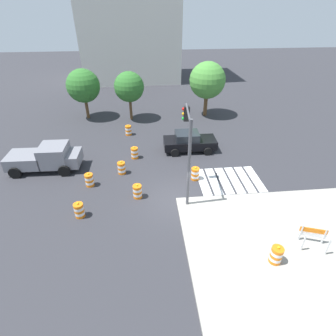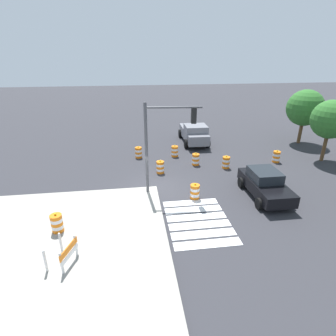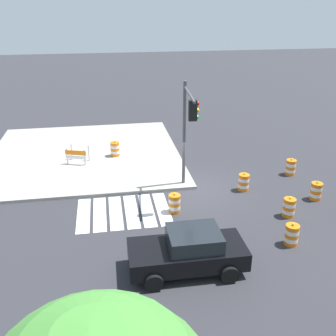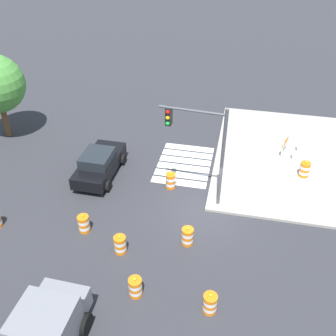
{
  "view_description": "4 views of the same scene",
  "coord_description": "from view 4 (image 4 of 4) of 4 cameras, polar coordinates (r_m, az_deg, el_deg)",
  "views": [
    {
      "loc": [
        -1.79,
        -12.96,
        10.7
      ],
      "look_at": [
        -0.26,
        2.55,
        0.8
      ],
      "focal_mm": 28.31,
      "sensor_mm": 36.0,
      "label": 1
    },
    {
      "loc": [
        15.59,
        -1.41,
        8.17
      ],
      "look_at": [
        -0.32,
        0.81,
        1.26
      ],
      "focal_mm": 28.87,
      "sensor_mm": 36.0,
      "label": 2
    },
    {
      "loc": [
        4.58,
        17.83,
        9.23
      ],
      "look_at": [
        1.7,
        0.86,
        1.72
      ],
      "focal_mm": 41.07,
      "sensor_mm": 36.0,
      "label": 3
    },
    {
      "loc": [
        -14.73,
        -1.17,
        13.2
      ],
      "look_at": [
        2.14,
        2.43,
        0.91
      ],
      "focal_mm": 40.15,
      "sensor_mm": 36.0,
      "label": 4
    }
  ],
  "objects": [
    {
      "name": "traffic_barrel_near_corner",
      "position": [
        16.0,
        -4.98,
        -17.56
      ],
      "size": [
        0.56,
        0.56,
        1.02
      ],
      "color": "orange",
      "rests_on": "ground"
    },
    {
      "name": "sidewalk_corner",
      "position": [
        25.01,
        21.22,
        1.11
      ],
      "size": [
        12.0,
        12.0,
        0.15
      ],
      "primitive_type": "cube",
      "color": "#9E998E",
      "rests_on": "ground"
    },
    {
      "name": "ground_plane",
      "position": [
        19.82,
        5.63,
        -6.53
      ],
      "size": [
        120.0,
        120.0,
        0.0
      ],
      "primitive_type": "plane",
      "color": "#2D2D33"
    },
    {
      "name": "traffic_barrel_far_curb",
      "position": [
        15.59,
        6.38,
        -19.74
      ],
      "size": [
        0.56,
        0.56,
        1.02
      ],
      "color": "orange",
      "rests_on": "ground"
    },
    {
      "name": "traffic_barrel_opposite_curb",
      "position": [
        17.57,
        -7.27,
        -11.43
      ],
      "size": [
        0.56,
        0.56,
        1.02
      ],
      "color": "orange",
      "rests_on": "ground"
    },
    {
      "name": "traffic_barrel_median_near",
      "position": [
        17.81,
        2.98,
        -10.31
      ],
      "size": [
        0.56,
        0.56,
        1.02
      ],
      "color": "orange",
      "rests_on": "ground"
    },
    {
      "name": "construction_barricade",
      "position": [
        24.74,
        17.67,
        3.33
      ],
      "size": [
        1.42,
        1.13,
        1.0
      ],
      "color": "silver",
      "rests_on": "sidewalk_corner"
    },
    {
      "name": "traffic_barrel_median_far",
      "position": [
        18.83,
        -12.66,
        -8.24
      ],
      "size": [
        0.56,
        0.56,
        1.02
      ],
      "color": "orange",
      "rests_on": "ground"
    },
    {
      "name": "traffic_barrel_crosswalk_end",
      "position": [
        20.99,
        0.39,
        -1.93
      ],
      "size": [
        0.56,
        0.56,
        1.02
      ],
      "color": "orange",
      "rests_on": "ground"
    },
    {
      "name": "traffic_barrel_on_sidewalk",
      "position": [
        23.0,
        20.03,
        -0.19
      ],
      "size": [
        0.56,
        0.56,
        1.02
      ],
      "color": "orange",
      "rests_on": "sidewalk_corner"
    },
    {
      "name": "traffic_light_pole",
      "position": [
        18.08,
        4.93,
        4.39
      ],
      "size": [
        0.51,
        3.28,
        5.5
      ],
      "color": "#4C4C51",
      "rests_on": "sidewalk_corner"
    },
    {
      "name": "sports_car",
      "position": [
        22.08,
        -10.39,
        0.67
      ],
      "size": [
        4.32,
        2.17,
        1.63
      ],
      "color": "black",
      "rests_on": "ground"
    },
    {
      "name": "crosswalk_stripes",
      "position": [
        23.1,
        2.49,
        0.6
      ],
      "size": [
        4.35,
        3.2,
        0.02
      ],
      "color": "silver",
      "rests_on": "ground"
    }
  ]
}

